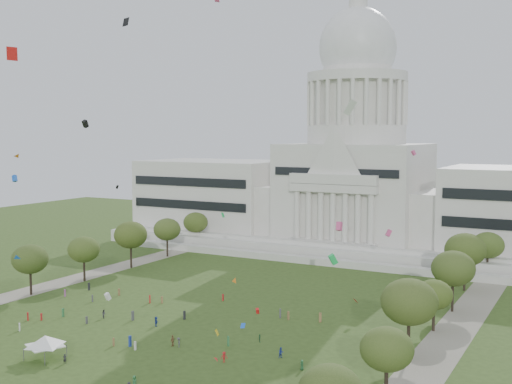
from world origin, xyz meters
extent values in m
plane|color=#344B1B|center=(0.00, 0.00, 0.00)|extent=(400.00, 400.00, 0.00)
cube|color=silver|center=(0.00, 115.00, 2.00)|extent=(160.00, 60.00, 4.00)
cube|color=silver|center=(0.00, 82.00, 1.00)|extent=(130.00, 3.00, 2.00)
cube|color=silver|center=(0.00, 90.00, 2.50)|extent=(140.00, 3.00, 5.00)
cube|color=silver|center=(-55.00, 114.00, 15.00)|extent=(50.00, 34.00, 22.00)
cube|color=silver|center=(-27.00, 112.00, 12.00)|extent=(12.00, 26.00, 16.00)
cube|color=silver|center=(27.00, 112.00, 12.00)|extent=(12.00, 26.00, 16.00)
cube|color=silver|center=(0.00, 114.00, 18.00)|extent=(44.00, 38.00, 28.00)
cube|color=silver|center=(0.00, 94.00, 21.20)|extent=(28.00, 3.00, 2.40)
cube|color=black|center=(-55.00, 96.80, 17.00)|extent=(46.00, 0.40, 11.00)
cylinder|color=silver|center=(0.00, 114.00, 37.40)|extent=(32.00, 32.00, 6.00)
cylinder|color=silver|center=(0.00, 114.00, 47.40)|extent=(28.00, 28.00, 14.00)
cylinder|color=silver|center=(0.00, 114.00, 55.90)|extent=(32.40, 32.40, 3.00)
cylinder|color=silver|center=(0.00, 114.00, 61.40)|extent=(22.00, 22.00, 8.00)
ellipsoid|color=silver|center=(0.00, 114.00, 65.40)|extent=(25.00, 25.00, 26.20)
cylinder|color=silver|center=(0.00, 114.00, 78.90)|extent=(6.00, 6.00, 5.00)
cube|color=gray|center=(-48.00, 30.00, 0.02)|extent=(8.00, 160.00, 0.04)
cube|color=gray|center=(48.00, 30.00, 0.02)|extent=(8.00, 160.00, 0.04)
ellipsoid|color=#384E1C|center=(46.22, -1.75, 7.68)|extent=(7.58, 7.58, 6.20)
cylinder|color=black|center=(-45.04, 17.30, 2.73)|extent=(0.56, 0.56, 5.47)
ellipsoid|color=#31461A|center=(-45.04, 17.30, 8.53)|extent=(8.42, 8.42, 6.89)
cylinder|color=black|center=(44.17, 17.44, 3.10)|extent=(0.56, 0.56, 6.20)
ellipsoid|color=#36471B|center=(44.17, 17.44, 9.68)|extent=(9.55, 9.55, 7.82)
cylinder|color=black|center=(-44.09, 33.92, 2.64)|extent=(0.56, 0.56, 5.27)
ellipsoid|color=#3A511B|center=(-44.09, 33.92, 8.23)|extent=(8.12, 8.12, 6.65)
cylinder|color=black|center=(44.40, 34.48, 2.28)|extent=(0.56, 0.56, 4.56)
ellipsoid|color=#3A5017|center=(44.40, 34.48, 7.11)|extent=(7.01, 7.01, 5.74)
cylinder|color=black|center=(-44.08, 52.42, 3.02)|extent=(0.56, 0.56, 6.03)
ellipsoid|color=#364715|center=(-44.08, 52.42, 9.41)|extent=(9.29, 9.29, 7.60)
cylinder|color=black|center=(44.76, 50.04, 2.98)|extent=(0.56, 0.56, 5.97)
ellipsoid|color=#35471B|center=(44.76, 50.04, 9.31)|extent=(9.19, 9.19, 7.52)
cylinder|color=black|center=(-45.22, 71.01, 2.70)|extent=(0.56, 0.56, 5.41)
ellipsoid|color=#3E511F|center=(-45.22, 71.01, 8.44)|extent=(8.33, 8.33, 6.81)
cylinder|color=black|center=(43.49, 70.19, 3.19)|extent=(0.56, 0.56, 6.37)
ellipsoid|color=#324616|center=(43.49, 70.19, 9.94)|extent=(9.82, 9.82, 8.03)
cylinder|color=black|center=(-46.87, 89.14, 2.66)|extent=(0.56, 0.56, 5.32)
ellipsoid|color=#344915|center=(-46.87, 89.14, 8.29)|extent=(8.19, 8.19, 6.70)
cylinder|color=black|center=(45.96, 88.13, 2.73)|extent=(0.56, 0.56, 5.47)
ellipsoid|color=#344E19|center=(45.96, 88.13, 8.53)|extent=(8.42, 8.42, 6.89)
cylinder|color=#4C4C4C|center=(-11.76, -14.43, 1.09)|extent=(0.12, 0.12, 2.17)
cylinder|color=#4C4C4C|center=(-6.89, -14.43, 1.09)|extent=(0.12, 0.12, 2.17)
cylinder|color=#4C4C4C|center=(-11.76, -9.57, 1.09)|extent=(0.12, 0.12, 2.17)
cylinder|color=#4C4C4C|center=(-6.89, -9.57, 1.09)|extent=(0.12, 0.12, 2.17)
cube|color=white|center=(-9.33, -12.00, 2.26)|extent=(6.91, 6.91, 0.17)
pyramid|color=white|center=(-9.33, -12.00, 3.21)|extent=(9.68, 9.68, 1.74)
imported|color=#33723F|center=(30.72, 3.88, 0.83)|extent=(0.89, 0.97, 1.67)
imported|color=navy|center=(25.36, 7.15, 0.92)|extent=(0.99, 1.05, 1.85)
imported|color=#4C4C51|center=(6.97, 3.45, 0.87)|extent=(1.15, 1.24, 1.74)
imported|color=olive|center=(5.67, 3.47, 1.01)|extent=(0.69, 1.21, 2.02)
imported|color=navy|center=(-4.19, 11.58, 0.97)|extent=(1.74, 1.80, 1.93)
imported|color=#33723F|center=(11.88, -14.75, 0.97)|extent=(0.73, 1.02, 1.94)
imported|color=#26262B|center=(-4.72, -12.17, 0.82)|extent=(0.74, 0.68, 1.65)
imported|color=#4C4C51|center=(-16.97, 10.89, 0.90)|extent=(1.02, 0.84, 1.81)
imported|color=#B21E1E|center=(17.98, 0.82, 0.91)|extent=(1.29, 1.23, 1.82)
imported|color=#33723F|center=(18.27, 12.75, 0.73)|extent=(0.74, 0.96, 1.46)
cube|color=silver|center=(1.15, -1.40, 0.76)|extent=(0.46, 0.37, 1.52)
cube|color=olive|center=(23.11, 29.47, 0.96)|extent=(0.59, 0.48, 1.92)
cube|color=#33723F|center=(-25.04, 7.59, 0.90)|extent=(0.39, 0.53, 1.80)
cube|color=olive|center=(-26.57, 26.79, 0.81)|extent=(0.42, 0.50, 1.61)
cube|color=#B21E1E|center=(-27.03, 3.65, 0.74)|extent=(0.37, 0.45, 1.47)
cube|color=#B21E1E|center=(-16.01, 24.81, 0.90)|extent=(0.52, 0.56, 1.80)
cube|color=#994C8C|center=(-36.88, 19.96, 0.84)|extent=(0.45, 0.52, 1.68)
cube|color=navy|center=(-0.82, -0.39, 0.97)|extent=(0.37, 0.55, 1.95)
cube|color=olive|center=(16.75, 27.94, 0.86)|extent=(0.53, 0.51, 1.72)
cube|color=#4C4C51|center=(14.76, 28.27, 0.95)|extent=(0.47, 0.58, 1.90)
cube|color=#33723F|center=(14.38, 8.15, 0.90)|extent=(0.55, 0.55, 1.81)
cube|color=olive|center=(-13.50, 25.92, 0.79)|extent=(0.47, 0.48, 1.57)
cube|color=silver|center=(-25.30, -3.42, 0.78)|extent=(0.48, 0.46, 1.55)
cube|color=olive|center=(-3.57, -1.57, 0.73)|extent=(0.45, 0.39, 1.46)
cube|color=#4C4C51|center=(-17.30, 6.26, 0.74)|extent=(0.30, 0.42, 1.49)
cube|color=#26262B|center=(-1.96, 18.04, 0.88)|extent=(0.29, 0.47, 1.75)
cube|color=#B21E1E|center=(-2.65, 34.21, 0.77)|extent=(0.31, 0.44, 1.53)
cube|color=#4C4C51|center=(-10.74, 12.46, 0.97)|extent=(0.38, 0.55, 1.94)
cube|color=#B21E1E|center=(-29.38, 2.27, 0.84)|extent=(0.52, 0.48, 1.68)
cube|color=#4C4C51|center=(-27.96, 19.40, 0.80)|extent=(0.50, 0.44, 1.59)
cube|color=#26262B|center=(-36.30, 27.21, 0.90)|extent=(0.33, 0.49, 1.80)
camera|label=1|loc=(71.74, -87.10, 37.66)|focal=45.00mm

